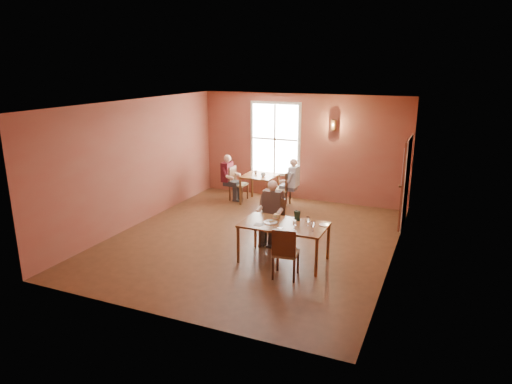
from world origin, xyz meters
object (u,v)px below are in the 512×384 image
at_px(main_table, 284,242).
at_px(diner_maroon, 238,178).
at_px(second_table, 260,189).
at_px(chair_empty, 286,252).
at_px(diner_white, 282,183).
at_px(diner_main, 272,217).
at_px(chair_diner_maroon, 239,183).
at_px(chair_diner_white, 281,188).
at_px(chair_diner_main, 272,223).

xyz_separation_m(main_table, diner_maroon, (-2.65, 3.48, 0.25)).
height_order(main_table, second_table, second_table).
xyz_separation_m(chair_empty, diner_white, (-1.57, 4.12, 0.15)).
bearing_deg(diner_main, chair_empty, 121.57).
xyz_separation_m(diner_main, chair_diner_maroon, (-2.12, 2.86, -0.18)).
bearing_deg(diner_maroon, chair_diner_white, 90.00).
xyz_separation_m(main_table, diner_white, (-1.29, 3.48, 0.25)).
bearing_deg(diner_main, second_table, -62.74).
bearing_deg(second_table, main_table, -60.44).
bearing_deg(second_table, diner_main, -62.74).
height_order(chair_diner_main, diner_maroon, diner_maroon).
distance_m(chair_diner_maroon, diner_maroon, 0.16).
height_order(diner_main, chair_diner_maroon, diner_main).
bearing_deg(second_table, chair_empty, -61.38).
xyz_separation_m(main_table, chair_diner_white, (-1.32, 3.48, 0.09)).
bearing_deg(chair_diner_main, diner_main, 90.00).
relative_size(diner_main, diner_maroon, 1.05).
relative_size(main_table, chair_empty, 1.71).
height_order(diner_main, second_table, diner_main).
xyz_separation_m(chair_diner_main, chair_empty, (0.78, -1.29, -0.02)).
distance_m(chair_diner_white, chair_diner_maroon, 1.30).
distance_m(second_table, diner_white, 0.72).
relative_size(diner_main, second_table, 1.49).
xyz_separation_m(second_table, diner_maroon, (-0.68, 0.00, 0.24)).
xyz_separation_m(main_table, chair_diner_maroon, (-2.62, 3.48, 0.09)).
bearing_deg(diner_white, chair_diner_maroon, 90.00).
height_order(main_table, diner_white, diner_white).
bearing_deg(chair_diner_maroon, diner_maroon, -90.00).
height_order(chair_empty, second_table, chair_empty).
xyz_separation_m(chair_empty, chair_diner_white, (-1.60, 4.12, -0.00)).
bearing_deg(chair_diner_main, chair_diner_white, -73.76).
relative_size(second_table, chair_diner_maroon, 0.93).
distance_m(main_table, chair_empty, 0.71).
distance_m(diner_main, diner_maroon, 3.58).
xyz_separation_m(chair_empty, chair_diner_maroon, (-2.90, 4.12, -0.00)).
xyz_separation_m(chair_diner_main, diner_main, (0.00, -0.03, 0.16)).
height_order(second_table, chair_diner_white, chair_diner_white).
bearing_deg(diner_maroon, diner_white, 90.00).
xyz_separation_m(main_table, chair_diner_main, (-0.50, 0.65, 0.12)).
bearing_deg(chair_diner_white, diner_maroon, 90.00).
distance_m(chair_diner_main, diner_main, 0.16).
relative_size(chair_empty, diner_maroon, 0.77).
distance_m(chair_empty, second_table, 4.70).
distance_m(chair_empty, chair_diner_white, 4.42).
xyz_separation_m(chair_diner_main, diner_white, (-0.79, 2.83, 0.13)).
relative_size(main_table, chair_diner_maroon, 1.72).
height_order(main_table, diner_maroon, diner_maroon).
xyz_separation_m(chair_empty, diner_maroon, (-2.93, 4.12, 0.15)).
relative_size(chair_empty, chair_diner_white, 1.01).
bearing_deg(chair_diner_white, diner_white, -90.00).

